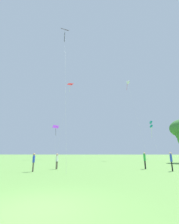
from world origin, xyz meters
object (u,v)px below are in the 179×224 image
kite_red_high (70,87)px  person_with_spool (57,160)px  kite_teal_box (151,125)px  person_far_back (171,160)px  kite_white_distant (127,82)px  kite_black_large (65,34)px  person_in_red_shirt (145,159)px  kite_purple_streamer (56,128)px  person_in_blue_jacket (34,160)px

kite_red_high → person_with_spool: 35.89m
kite_red_high → kite_teal_box: kite_red_high is taller
kite_teal_box → person_far_back: bearing=-107.2°
kite_white_distant → kite_black_large: kite_black_large is taller
person_with_spool → person_in_red_shirt: person_in_red_shirt is taller
person_far_back → person_in_red_shirt: size_ratio=1.01×
kite_red_high → kite_purple_streamer: kite_red_high is taller
kite_red_high → person_in_red_shirt: (13.10, -28.34, -20.94)m
person_with_spool → person_in_red_shirt: size_ratio=0.92×
kite_black_large → kite_red_high: bearing=97.0°
kite_red_high → person_far_back: bearing=-63.7°
kite_red_high → person_far_back: kite_red_high is taller
person_in_blue_jacket → person_far_back: 12.67m
kite_teal_box → person_in_blue_jacket: size_ratio=7.04×
kite_black_large → person_far_back: size_ratio=13.63×
kite_red_high → kite_black_large: bearing=-83.0°
person_in_blue_jacket → person_in_red_shirt: 11.15m
person_far_back → person_in_red_shirt: person_far_back is taller
kite_teal_box → person_with_spool: kite_teal_box is taller
kite_white_distant → kite_red_high: (-17.07, 4.82, 0.89)m
kite_teal_box → person_far_back: size_ratio=6.66×
person_in_blue_jacket → kite_purple_streamer: bearing=101.2°
kite_red_high → person_in_blue_jacket: 37.67m
kite_white_distant → person_in_blue_jacket: size_ratio=13.55×
kite_red_high → kite_teal_box: 27.89m
person_with_spool → person_in_red_shirt: bearing=3.0°
person_in_blue_jacket → person_far_back: (12.64, 0.91, 0.06)m
kite_teal_box → person_in_red_shirt: (-12.02, -30.88, -9.08)m
kite_teal_box → person_with_spool: size_ratio=7.26×
kite_purple_streamer → person_in_red_shirt: 34.84m
kite_black_large → kite_white_distant: bearing=52.6°
kite_teal_box → person_far_back: kite_teal_box is taller
kite_red_high → kite_teal_box: size_ratio=2.09×
kite_white_distant → person_in_blue_jacket: bearing=-119.2°
kite_white_distant → person_in_blue_jacket: 36.29m
person_in_red_shirt → person_with_spool: bearing=-177.0°
kite_red_high → person_in_red_shirt: 37.59m
kite_black_large → kite_teal_box: bearing=49.4°
person_with_spool → person_far_back: size_ratio=0.92×
person_in_blue_jacket → person_far_back: size_ratio=0.95×
kite_white_distant → person_with_spool: kite_white_distant is taller
kite_teal_box → person_far_back: (-10.16, -32.83, -9.07)m
person_in_blue_jacket → person_with_spool: person_in_blue_jacket is taller
kite_white_distant → kite_purple_streamer: bearing=164.7°
kite_purple_streamer → person_in_red_shirt: kite_purple_streamer is taller
kite_purple_streamer → person_in_blue_jacket: kite_purple_streamer is taller
kite_black_large → person_in_red_shirt: bearing=-25.6°
kite_black_large → person_with_spool: bearing=-79.4°
kite_white_distant → person_in_red_shirt: kite_white_distant is taller
kite_purple_streamer → person_in_blue_jacket: 33.72m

